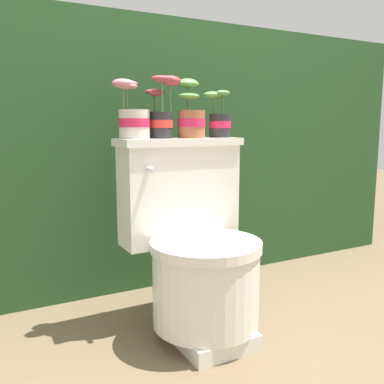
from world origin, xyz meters
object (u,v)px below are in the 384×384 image
(potted_plant_left, at_px, (133,117))
(potted_plant_midleft, at_px, (162,112))
(toilet, at_px, (196,250))
(potted_plant_middle, at_px, (191,115))
(potted_plant_midright, at_px, (219,119))

(potted_plant_left, height_order, potted_plant_midleft, potted_plant_midleft)
(toilet, height_order, potted_plant_middle, potted_plant_middle)
(potted_plant_midleft, relative_size, potted_plant_midright, 1.23)
(potted_plant_left, height_order, potted_plant_midright, potted_plant_left)
(potted_plant_midright, bearing_deg, potted_plant_midleft, -179.23)
(potted_plant_middle, bearing_deg, toilet, -111.01)
(potted_plant_middle, bearing_deg, potted_plant_midright, 4.39)
(potted_plant_left, xyz_separation_m, potted_plant_midright, (0.39, 0.00, -0.01))
(toilet, height_order, potted_plant_left, potted_plant_left)
(potted_plant_left, relative_size, potted_plant_midleft, 0.92)
(toilet, height_order, potted_plant_midright, potted_plant_midright)
(potted_plant_left, bearing_deg, potted_plant_middle, -1.94)
(potted_plant_left, relative_size, potted_plant_midright, 1.13)
(potted_plant_midright, bearing_deg, potted_plant_middle, -175.61)
(potted_plant_left, height_order, potted_plant_middle, potted_plant_middle)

